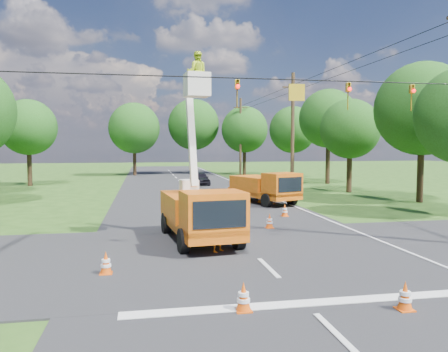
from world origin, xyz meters
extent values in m
plane|color=#254615|center=(0.00, 20.00, 0.00)|extent=(140.00, 140.00, 0.00)
cube|color=black|center=(0.00, 20.00, 0.00)|extent=(12.00, 100.00, 0.06)
cube|color=black|center=(0.00, 2.00, 0.00)|extent=(56.00, 10.00, 0.07)
cube|color=silver|center=(0.00, -3.20, 0.00)|extent=(9.00, 0.45, 0.02)
cube|color=silver|center=(5.60, 20.00, 0.00)|extent=(0.12, 90.00, 0.02)
cube|color=#E65B10|center=(-1.65, 4.51, 0.73)|extent=(2.88, 6.27, 0.45)
cube|color=#E65B10|center=(-1.41, 2.35, 1.51)|extent=(2.40, 1.95, 1.51)
cube|color=black|center=(-1.31, 1.50, 1.56)|extent=(1.91, 0.27, 0.96)
cube|color=#E65B10|center=(-1.74, 5.31, 1.36)|extent=(2.77, 3.98, 1.01)
cylinder|color=black|center=(-2.49, 2.48, 0.46)|extent=(0.42, 0.96, 0.93)
cylinder|color=black|center=(-0.38, 2.72, 0.46)|extent=(0.42, 0.96, 0.93)
cylinder|color=black|center=(-2.92, 6.29, 0.46)|extent=(0.42, 0.96, 0.93)
cylinder|color=black|center=(-0.81, 6.53, 0.46)|extent=(0.42, 0.96, 0.93)
cube|color=silver|center=(-1.86, 6.41, 2.12)|extent=(0.84, 0.84, 0.56)
cube|color=silver|center=(-1.80, 5.86, 4.34)|extent=(0.43, 1.37, 4.38)
cube|color=silver|center=(-1.68, 4.81, 6.41)|extent=(1.06, 1.06, 0.96)
imported|color=#C6E526|center=(-1.68, 4.81, 6.92)|extent=(0.92, 0.76, 1.72)
cube|color=#E65B10|center=(4.12, 15.46, 0.70)|extent=(3.97, 6.19, 0.44)
cube|color=#E65B10|center=(4.83, 13.50, 1.45)|extent=(2.56, 2.27, 1.45)
cube|color=black|center=(5.11, 12.73, 1.50)|extent=(1.75, 0.68, 0.92)
cube|color=#E65B10|center=(3.86, 16.19, 1.31)|extent=(3.35, 4.14, 0.97)
cylinder|color=black|center=(3.79, 13.38, 0.45)|extent=(0.59, 0.94, 0.89)
cylinder|color=black|center=(5.70, 14.07, 0.45)|extent=(0.59, 0.94, 0.89)
cylinder|color=black|center=(2.55, 16.85, 0.45)|extent=(0.59, 0.94, 0.89)
cylinder|color=black|center=(4.46, 17.53, 0.45)|extent=(0.59, 0.94, 0.89)
imported|color=orange|center=(-1.19, 2.45, 0.94)|extent=(0.81, 0.80, 1.89)
imported|color=black|center=(1.67, 29.85, 0.65)|extent=(1.76, 3.89, 1.30)
cone|color=#DC4E0B|center=(-1.60, -3.36, 0.38)|extent=(0.36, 0.36, 0.70)
cube|color=#DC4E0B|center=(-1.60, -3.36, 0.04)|extent=(0.38, 0.38, 0.04)
cylinder|color=white|center=(-1.60, -3.36, 0.44)|extent=(0.26, 0.26, 0.09)
cylinder|color=white|center=(-1.60, -3.36, 0.29)|extent=(0.31, 0.31, 0.09)
cone|color=#DC4E0B|center=(2.19, -4.00, 0.38)|extent=(0.36, 0.36, 0.70)
cube|color=#DC4E0B|center=(2.19, -4.00, 0.04)|extent=(0.38, 0.38, 0.04)
cylinder|color=white|center=(2.19, -4.00, 0.44)|extent=(0.26, 0.26, 0.09)
cylinder|color=white|center=(2.19, -4.00, 0.29)|extent=(0.31, 0.31, 0.09)
cone|color=#DC4E0B|center=(1.96, 6.55, 0.38)|extent=(0.36, 0.36, 0.70)
cube|color=#DC4E0B|center=(1.96, 6.55, 0.04)|extent=(0.38, 0.38, 0.04)
cylinder|color=white|center=(1.96, 6.55, 0.44)|extent=(0.26, 0.26, 0.09)
cylinder|color=white|center=(1.96, 6.55, 0.29)|extent=(0.31, 0.31, 0.09)
cone|color=#DC4E0B|center=(3.77, 9.71, 0.38)|extent=(0.36, 0.36, 0.70)
cube|color=#DC4E0B|center=(3.77, 9.71, 0.04)|extent=(0.38, 0.38, 0.04)
cylinder|color=white|center=(3.77, 9.71, 0.44)|extent=(0.26, 0.26, 0.09)
cylinder|color=white|center=(3.77, 9.71, 0.29)|extent=(0.31, 0.31, 0.09)
cone|color=#DC4E0B|center=(-5.04, 0.31, 0.38)|extent=(0.36, 0.36, 0.70)
cube|color=#DC4E0B|center=(-5.04, 0.31, 0.04)|extent=(0.38, 0.38, 0.04)
cylinder|color=white|center=(-5.04, 0.31, 0.44)|extent=(0.26, 0.26, 0.09)
cylinder|color=white|center=(-5.04, 0.31, 0.29)|extent=(0.31, 0.31, 0.09)
cone|color=#DC4E0B|center=(3.96, 15.53, 0.38)|extent=(0.36, 0.36, 0.70)
cube|color=#DC4E0B|center=(3.96, 15.53, 0.04)|extent=(0.38, 0.38, 0.04)
cylinder|color=white|center=(3.96, 15.53, 0.44)|extent=(0.26, 0.26, 0.09)
cylinder|color=white|center=(3.96, 15.53, 0.29)|extent=(0.31, 0.31, 0.09)
cylinder|color=#4C3823|center=(8.50, 22.00, 5.00)|extent=(0.30, 0.30, 10.00)
cube|color=#4C3823|center=(8.50, 22.00, 8.80)|extent=(1.80, 0.12, 0.12)
cylinder|color=#4C3823|center=(8.50, 42.00, 5.00)|extent=(0.30, 0.30, 10.00)
cube|color=#4C3823|center=(8.50, 42.00, 8.80)|extent=(1.80, 0.12, 0.12)
cylinder|color=black|center=(-0.50, 2.00, 6.30)|extent=(18.00, 0.04, 0.04)
cube|color=#B49215|center=(1.60, 2.00, 5.85)|extent=(0.60, 0.05, 0.60)
imported|color=#B49215|center=(-0.60, 2.00, 5.75)|extent=(0.16, 0.20, 1.00)
sphere|color=#FF0C0C|center=(-0.60, 1.88, 6.00)|extent=(0.14, 0.14, 0.14)
imported|color=#B49215|center=(3.60, 2.00, 5.75)|extent=(0.16, 0.20, 1.00)
sphere|color=#FF0C0C|center=(3.60, 1.88, 6.00)|extent=(0.14, 0.14, 0.14)
imported|color=#B49215|center=(6.20, 2.00, 5.75)|extent=(0.16, 0.20, 1.00)
sphere|color=#FF0C0C|center=(6.20, 1.88, 6.00)|extent=(0.14, 0.14, 0.14)
cylinder|color=#382616|center=(-14.80, 32.00, 2.02)|extent=(0.44, 0.44, 4.05)
sphere|color=#1D4713|center=(-14.80, 32.00, 5.70)|extent=(5.40, 5.40, 5.40)
cylinder|color=#382616|center=(15.00, 14.00, 2.29)|extent=(0.44, 0.44, 4.58)
sphere|color=#1D4713|center=(15.00, 14.00, 6.45)|extent=(6.40, 6.40, 6.40)
cylinder|color=#382616|center=(13.20, 21.00, 1.89)|extent=(0.44, 0.44, 3.78)
sphere|color=#1D4713|center=(13.20, 21.00, 5.33)|extent=(5.00, 5.00, 5.00)
cylinder|color=#382616|center=(14.80, 29.00, 2.38)|extent=(0.44, 0.44, 4.75)
sphere|color=#1D4713|center=(14.80, 29.00, 6.70)|extent=(6.00, 6.00, 6.00)
cylinder|color=#382616|center=(13.80, 37.00, 2.07)|extent=(0.44, 0.44, 4.14)
sphere|color=#1D4713|center=(13.80, 37.00, 5.83)|extent=(5.60, 5.60, 5.60)
cylinder|color=#382616|center=(-5.00, 45.00, 2.20)|extent=(0.44, 0.44, 4.40)
sphere|color=#1D4713|center=(-5.00, 45.00, 6.20)|extent=(6.60, 6.60, 6.60)
cylinder|color=#382616|center=(3.00, 47.00, 2.42)|extent=(0.44, 0.44, 4.84)
sphere|color=#1D4713|center=(3.00, 47.00, 6.82)|extent=(7.00, 7.00, 7.00)
cylinder|color=#382616|center=(9.50, 44.00, 2.16)|extent=(0.44, 0.44, 4.31)
sphere|color=#1D4713|center=(9.50, 44.00, 6.08)|extent=(6.20, 6.20, 6.20)
camera|label=1|loc=(-3.88, -13.17, 3.93)|focal=35.00mm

